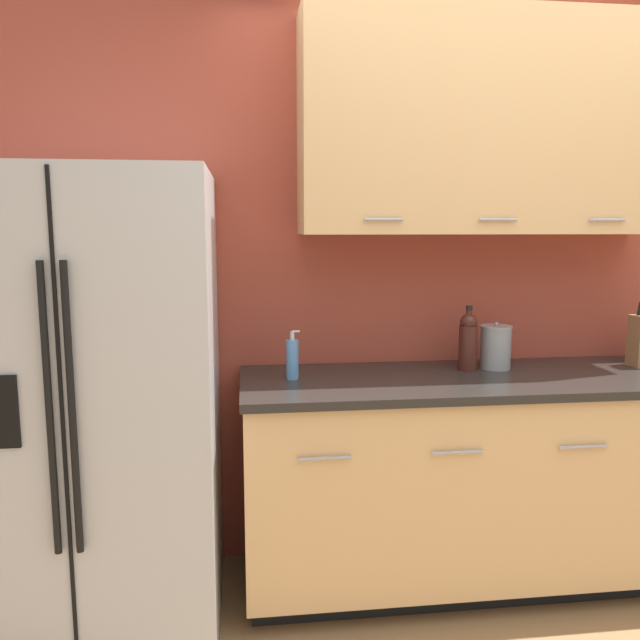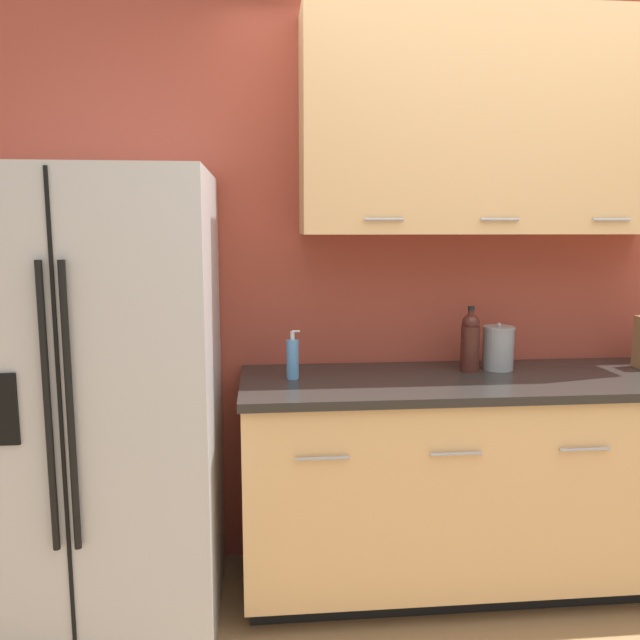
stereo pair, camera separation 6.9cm
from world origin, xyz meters
name	(u,v)px [view 2 (the right image)]	position (x,y,z in m)	size (l,w,h in m)	color
wall_back	(494,244)	(-0.04, 1.31, 1.48)	(10.00, 0.39, 2.60)	#993D2D
counter_unit	(488,479)	(-0.13, 1.01, 0.47)	(2.13, 0.64, 0.93)	black
refrigerator	(93,402)	(-1.76, 0.94, 0.88)	(0.95, 0.79, 1.76)	#B2B2B5
wine_bottle	(470,341)	(-0.20, 1.11, 1.06)	(0.08, 0.08, 0.29)	#3D1914
soap_dispenser	(293,358)	(-0.98, 1.04, 1.02)	(0.06, 0.05, 0.20)	#4C7FB2
steel_canister	(498,348)	(-0.06, 1.13, 1.03)	(0.14, 0.14, 0.21)	gray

